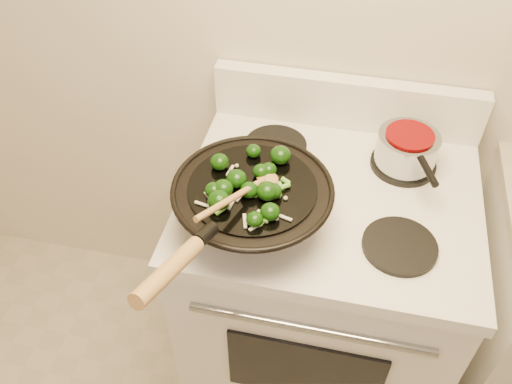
# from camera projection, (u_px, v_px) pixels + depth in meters

# --- Properties ---
(stove) EXTENTS (0.78, 0.67, 1.08)m
(stove) POSITION_uv_depth(u_px,v_px,m) (318.00, 290.00, 1.75)
(stove) COLOR white
(stove) RESTS_ON ground
(wok) EXTENTS (0.39, 0.63, 0.25)m
(wok) POSITION_uv_depth(u_px,v_px,m) (252.00, 203.00, 1.29)
(wok) COLOR black
(wok) RESTS_ON stove
(stirfry) EXTENTS (0.22, 0.26, 0.04)m
(stirfry) POSITION_uv_depth(u_px,v_px,m) (249.00, 183.00, 1.24)
(stirfry) COLOR black
(stirfry) RESTS_ON wok
(wooden_spoon) EXTENTS (0.15, 0.25, 0.07)m
(wooden_spoon) POSITION_uv_depth(u_px,v_px,m) (249.00, 189.00, 1.22)
(wooden_spoon) COLOR #AA7E43
(wooden_spoon) RESTS_ON wok
(saucepan) EXTENTS (0.17, 0.26, 0.10)m
(saucepan) POSITION_uv_depth(u_px,v_px,m) (407.00, 149.00, 1.46)
(saucepan) COLOR #989AA0
(saucepan) RESTS_ON stove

